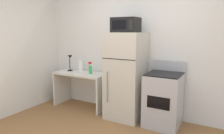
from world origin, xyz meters
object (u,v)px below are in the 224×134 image
at_px(oven_range, 163,99).
at_px(spray_bottle, 90,69).
at_px(refrigerator, 126,76).
at_px(paper_towel_roll, 81,66).
at_px(desk, 81,83).
at_px(microwave, 126,25).
at_px(desk_lamp, 70,60).

bearing_deg(oven_range, spray_bottle, 178.50).
bearing_deg(refrigerator, oven_range, 0.94).
height_order(spray_bottle, refrigerator, refrigerator).
bearing_deg(paper_towel_roll, refrigerator, -7.50).
relative_size(spray_bottle, refrigerator, 0.16).
bearing_deg(desk, spray_bottle, 2.07).
height_order(microwave, oven_range, microwave).
bearing_deg(refrigerator, paper_towel_roll, 172.50).
xyz_separation_m(desk_lamp, paper_towel_roll, (0.24, 0.07, -0.12)).
bearing_deg(desk_lamp, spray_bottle, -3.26).
bearing_deg(spray_bottle, paper_towel_roll, 162.74).
height_order(paper_towel_roll, oven_range, oven_range).
distance_m(desk, spray_bottle, 0.40).
distance_m(desk_lamp, paper_towel_roll, 0.28).
relative_size(spray_bottle, paper_towel_roll, 1.04).
height_order(desk_lamp, microwave, microwave).
height_order(desk, spray_bottle, spray_bottle).
xyz_separation_m(spray_bottle, refrigerator, (0.84, -0.05, -0.05)).
distance_m(microwave, oven_range, 1.45).
bearing_deg(desk, oven_range, -1.04).
bearing_deg(refrigerator, desk_lamp, 176.55).
distance_m(refrigerator, oven_range, 0.79).
distance_m(desk_lamp, refrigerator, 1.42).
relative_size(desk, microwave, 2.54).
height_order(refrigerator, microwave, microwave).
distance_m(desk, refrigerator, 1.11).
bearing_deg(oven_range, paper_towel_roll, 175.70).
xyz_separation_m(microwave, oven_range, (0.72, 0.03, -1.26)).
bearing_deg(refrigerator, spray_bottle, 176.42).
relative_size(refrigerator, oven_range, 1.45).
distance_m(refrigerator, microwave, 0.93).
bearing_deg(paper_towel_roll, spray_bottle, -17.26).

